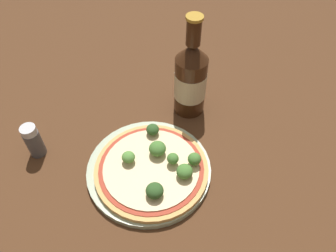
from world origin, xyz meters
TOP-DOWN VIEW (x-y plane):
  - ground_plane at (0.00, 0.00)m, footprint 3.00×3.00m
  - plate at (-0.01, -0.00)m, footprint 0.25×0.25m
  - pizza at (-0.01, -0.01)m, footprint 0.22×0.22m
  - broccoli_floret_0 at (0.04, -0.02)m, footprint 0.02×0.02m
  - broccoli_floret_1 at (0.08, -0.03)m, footprint 0.03×0.03m
  - broccoli_floret_2 at (0.05, -0.05)m, footprint 0.03×0.03m
  - broccoli_floret_3 at (0.02, 0.07)m, footprint 0.03×0.03m
  - broccoli_floret_4 at (-0.02, -0.07)m, footprint 0.03×0.03m
  - broccoli_floret_5 at (-0.04, 0.02)m, footprint 0.03×0.03m
  - broccoli_floret_6 at (0.02, 0.02)m, footprint 0.03×0.03m
  - beer_bottle at (0.13, 0.14)m, footprint 0.07×0.07m
  - pepper_shaker at (-0.21, 0.12)m, footprint 0.03×0.03m

SIDE VIEW (x-z plane):
  - ground_plane at x=0.00m, z-range 0.00..0.00m
  - plate at x=-0.01m, z-range 0.00..0.01m
  - pizza at x=-0.01m, z-range 0.01..0.03m
  - pepper_shaker at x=-0.21m, z-range 0.00..0.08m
  - broccoli_floret_3 at x=0.02m, z-range 0.03..0.05m
  - broccoli_floret_4 at x=-0.02m, z-range 0.03..0.05m
  - broccoli_floret_5 at x=-0.04m, z-range 0.03..0.05m
  - broccoli_floret_2 at x=0.05m, z-range 0.03..0.05m
  - broccoli_floret_1 at x=0.08m, z-range 0.03..0.05m
  - broccoli_floret_6 at x=0.02m, z-range 0.03..0.06m
  - broccoli_floret_0 at x=0.04m, z-range 0.03..0.05m
  - beer_bottle at x=0.13m, z-range -0.03..0.21m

